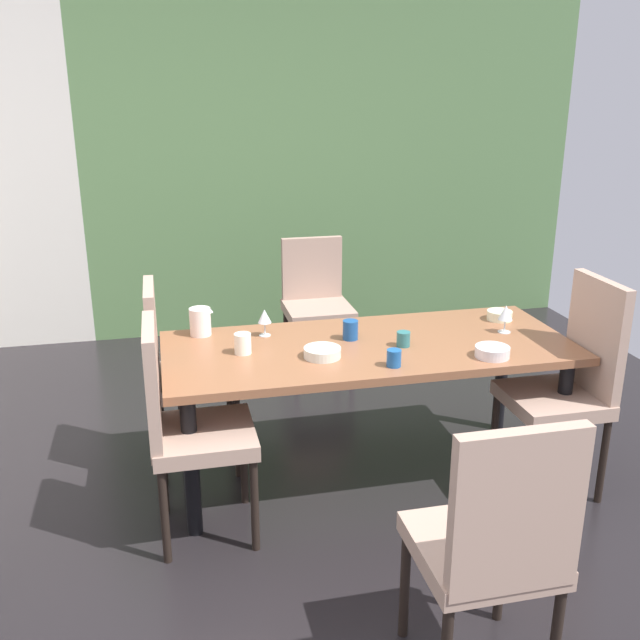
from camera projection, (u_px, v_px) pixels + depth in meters
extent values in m
cube|color=black|center=(309.00, 531.00, 3.27)|extent=(5.66, 5.87, 0.02)
cube|color=#547848|center=(337.00, 159.00, 5.68)|extent=(3.96, 0.10, 2.73)
cube|color=brown|center=(369.00, 348.00, 3.51)|extent=(2.01, 0.84, 0.04)
cylinder|color=black|center=(185.00, 405.00, 3.74)|extent=(0.07, 0.07, 0.68)
cylinder|color=black|center=(501.00, 375.00, 4.12)|extent=(0.07, 0.07, 0.68)
cylinder|color=black|center=(191.00, 466.00, 3.14)|extent=(0.07, 0.07, 0.68)
cylinder|color=black|center=(561.00, 424.00, 3.52)|extent=(0.07, 0.07, 0.68)
cube|color=tan|center=(481.00, 549.00, 2.36)|extent=(0.44, 0.44, 0.07)
cube|color=tan|center=(517.00, 513.00, 2.09)|extent=(0.42, 0.05, 0.54)
cylinder|color=black|center=(405.00, 584.00, 2.58)|extent=(0.04, 0.04, 0.44)
cylinder|color=black|center=(501.00, 569.00, 2.66)|extent=(0.04, 0.04, 0.44)
cube|color=tan|center=(318.00, 311.00, 4.82)|extent=(0.44, 0.44, 0.07)
cube|color=tan|center=(312.00, 270.00, 4.93)|extent=(0.42, 0.05, 0.46)
cylinder|color=black|center=(352.00, 354.00, 4.76)|extent=(0.04, 0.04, 0.44)
cylinder|color=black|center=(296.00, 358.00, 4.68)|extent=(0.04, 0.04, 0.44)
cylinder|color=black|center=(338.00, 335.00, 5.12)|extent=(0.04, 0.04, 0.44)
cylinder|color=black|center=(286.00, 339.00, 5.04)|extent=(0.04, 0.04, 0.44)
cube|color=tan|center=(552.00, 400.00, 3.47)|extent=(0.44, 0.44, 0.07)
cube|color=tan|center=(596.00, 339.00, 3.42)|extent=(0.05, 0.42, 0.60)
cylinder|color=black|center=(531.00, 470.00, 3.34)|extent=(0.04, 0.04, 0.44)
cylinder|color=black|center=(494.00, 433.00, 3.69)|extent=(0.04, 0.04, 0.44)
cylinder|color=black|center=(603.00, 461.00, 3.42)|extent=(0.04, 0.04, 0.44)
cylinder|color=black|center=(561.00, 426.00, 3.77)|extent=(0.04, 0.04, 0.44)
cube|color=tan|center=(204.00, 436.00, 3.12)|extent=(0.44, 0.44, 0.07)
cube|color=tan|center=(153.00, 385.00, 2.99)|extent=(0.05, 0.42, 0.53)
cylinder|color=black|center=(244.00, 462.00, 3.41)|extent=(0.04, 0.04, 0.44)
cylinder|color=black|center=(255.00, 505.00, 3.06)|extent=(0.04, 0.04, 0.44)
cylinder|color=black|center=(163.00, 471.00, 3.33)|extent=(0.04, 0.04, 0.44)
cylinder|color=black|center=(165.00, 517.00, 2.98)|extent=(0.04, 0.04, 0.44)
cube|color=tan|center=(195.00, 380.00, 3.70)|extent=(0.44, 0.44, 0.07)
cube|color=tan|center=(152.00, 336.00, 3.58)|extent=(0.05, 0.42, 0.52)
cylinder|color=black|center=(230.00, 406.00, 4.00)|extent=(0.04, 0.04, 0.44)
cylinder|color=black|center=(238.00, 437.00, 3.65)|extent=(0.04, 0.04, 0.44)
cylinder|color=black|center=(161.00, 413.00, 3.92)|extent=(0.04, 0.04, 0.44)
cylinder|color=black|center=(162.00, 445.00, 3.57)|extent=(0.04, 0.04, 0.44)
cylinder|color=silver|center=(504.00, 332.00, 3.67)|extent=(0.07, 0.07, 0.00)
cylinder|color=silver|center=(505.00, 326.00, 3.66)|extent=(0.01, 0.01, 0.06)
cone|color=silver|center=(506.00, 312.00, 3.64)|extent=(0.07, 0.07, 0.08)
cylinder|color=silver|center=(265.00, 335.00, 3.63)|extent=(0.06, 0.06, 0.00)
cylinder|color=silver|center=(265.00, 329.00, 3.61)|extent=(0.01, 0.01, 0.07)
cone|color=silver|center=(264.00, 316.00, 3.59)|extent=(0.07, 0.07, 0.07)
cylinder|color=silver|center=(322.00, 352.00, 3.34)|extent=(0.18, 0.18, 0.05)
cylinder|color=beige|center=(499.00, 315.00, 3.86)|extent=(0.14, 0.14, 0.05)
cylinder|color=silver|center=(492.00, 352.00, 3.34)|extent=(0.16, 0.16, 0.05)
cylinder|color=#18488B|center=(350.00, 330.00, 3.56)|extent=(0.08, 0.08, 0.10)
cylinder|color=white|center=(243.00, 344.00, 3.37)|extent=(0.08, 0.08, 0.10)
cylinder|color=#1C5498|center=(394.00, 358.00, 3.22)|extent=(0.07, 0.07, 0.08)
cylinder|color=#2D6D70|center=(403.00, 339.00, 3.47)|extent=(0.07, 0.07, 0.07)
cylinder|color=white|center=(200.00, 322.00, 3.61)|extent=(0.11, 0.11, 0.14)
cone|color=white|center=(209.00, 310.00, 3.61)|extent=(0.04, 0.04, 0.03)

